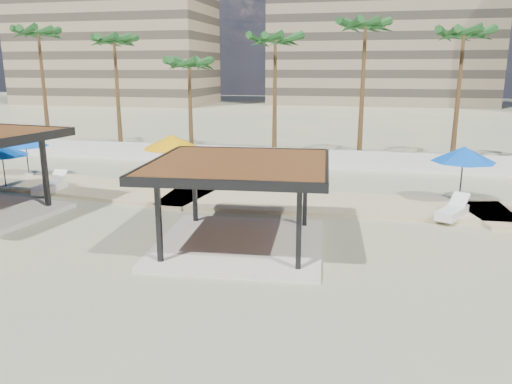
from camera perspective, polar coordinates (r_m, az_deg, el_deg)
ground at (r=17.54m, az=-0.64°, el=-7.09°), size 200.00×200.00×0.00m
promenade at (r=24.43m, az=8.34°, el=-0.98°), size 44.45×7.97×0.24m
boundary_wall at (r=32.62m, az=6.26°, el=3.83°), size 56.00×0.30×1.20m
building_west at (r=96.08m, az=-16.03°, el=18.84°), size 34.00×16.00×32.40m
building_mid at (r=94.20m, az=14.22°, el=18.45°), size 38.00×16.00×30.40m
pavilion_central at (r=17.75m, az=-1.89°, el=-0.47°), size 6.79×6.79×3.15m
umbrella_a at (r=31.97m, az=-24.87°, el=5.29°), size 3.10×3.10×2.33m
umbrella_b at (r=26.72m, az=-9.61°, el=5.66°), size 3.28×3.28×2.73m
umbrella_d at (r=25.01m, az=22.64°, el=3.99°), size 2.98×2.98×2.62m
umbrella_f at (r=28.93m, az=-27.08°, el=4.29°), size 2.98×2.98×2.35m
lounger_a at (r=27.66m, az=-22.41°, el=0.58°), size 0.97×2.42×0.89m
lounger_b at (r=22.75m, az=21.53°, el=-2.10°), size 1.64×2.33×0.85m
palm_a at (r=42.41m, az=-23.60°, el=15.91°), size 3.00×3.00×9.74m
palm_b at (r=39.49m, az=-15.89°, el=15.86°), size 3.00×3.00×9.10m
palm_c at (r=36.37m, az=-7.66°, el=13.98°), size 3.00×3.00×7.43m
palm_d at (r=35.50m, az=2.21°, el=16.50°), size 3.00×3.00×9.01m
palm_e at (r=34.36m, az=12.39°, el=17.56°), size 3.00×3.00×9.83m
palm_f at (r=34.86m, az=22.64°, el=15.82°), size 3.00×3.00×9.20m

